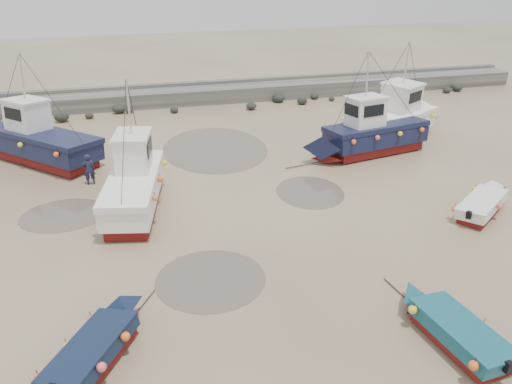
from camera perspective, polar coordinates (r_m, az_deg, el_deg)
ground at (r=22.03m, az=-2.04°, el=-5.60°), size 120.00×120.00×0.00m
seawall at (r=41.98m, az=-8.35°, el=10.80°), size 60.00×4.92×1.50m
puddle_a at (r=19.74m, az=-5.20°, el=-9.92°), size 4.33×4.33×0.01m
puddle_b at (r=26.42m, az=6.19°, el=0.01°), size 3.55×3.55×0.01m
puddle_c at (r=25.76m, az=-21.07°, el=-2.46°), size 4.17×4.17×0.01m
puddle_d at (r=32.14m, az=-4.72°, el=4.97°), size 6.65×6.65×0.01m
dinghy_1 at (r=16.89m, az=-17.38°, el=-16.18°), size 3.57×5.15×1.43m
dinghy_2 at (r=17.94m, az=21.48°, el=-14.05°), size 2.33×5.71×1.43m
dinghy_3 at (r=26.50m, az=24.72°, el=-1.02°), size 5.07×3.93×1.43m
cabin_boat_0 at (r=32.62m, az=-24.13°, el=5.50°), size 8.72×8.34×6.22m
cabin_boat_1 at (r=25.14m, az=-13.67°, el=1.38°), size 3.66×9.67×6.22m
cabin_boat_2 at (r=31.45m, az=12.74°, el=6.56°), size 9.58×3.72×6.22m
cabin_boat_3 at (r=34.96m, az=15.63°, el=8.19°), size 9.46×6.50×6.22m
person at (r=28.62m, az=-18.32°, el=0.89°), size 0.68×0.50×1.73m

